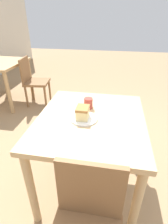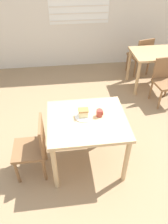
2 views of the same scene
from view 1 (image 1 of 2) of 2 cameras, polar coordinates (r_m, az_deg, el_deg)
name	(u,v)px [view 1 (image 1 of 2)]	position (r m, az deg, el deg)	size (l,w,h in m)	color
ground_plane	(100,181)	(1.88, 5.36, -21.57)	(14.00, 14.00, 0.00)	#997A56
dining_table_near	(91,129)	(1.42, 2.15, -5.67)	(0.94, 0.83, 0.75)	tan
dining_table_far	(3,70)	(3.41, -24.95, 12.40)	(0.88, 0.67, 0.74)	tan
chair_far_corner	(33,80)	(3.21, -16.27, 10.06)	(0.43, 0.43, 0.83)	brown
plate	(84,119)	(1.33, -0.02, -2.17)	(0.21, 0.21, 0.01)	white
cake_slice	(83,113)	(1.31, -0.43, -0.20)	(0.12, 0.09, 0.09)	beige
coffee_mug	(88,103)	(1.48, 1.45, 2.95)	(0.08, 0.07, 0.09)	#9E382D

